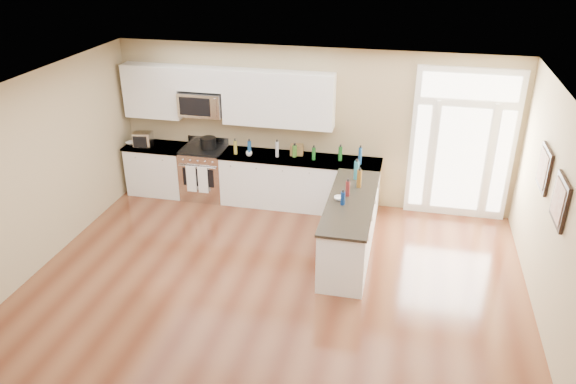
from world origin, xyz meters
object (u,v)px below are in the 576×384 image
at_px(toaster_oven, 143,140).
at_px(peninsula_cabinet, 350,229).
at_px(stockpot, 208,143).
at_px(kitchen_range, 205,173).

bearing_deg(toaster_oven, peninsula_cabinet, -25.01).
bearing_deg(stockpot, toaster_oven, -172.52).
bearing_deg(stockpot, kitchen_range, -150.75).
distance_m(peninsula_cabinet, kitchen_range, 3.21).
relative_size(stockpot, toaster_oven, 0.89).
relative_size(kitchen_range, toaster_oven, 3.38).
xyz_separation_m(stockpot, toaster_oven, (-1.20, -0.16, 0.02)).
distance_m(stockpot, toaster_oven, 1.21).
xyz_separation_m(kitchen_range, stockpot, (0.09, 0.05, 0.58)).
xyz_separation_m(peninsula_cabinet, stockpot, (-2.78, 1.50, 0.62)).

